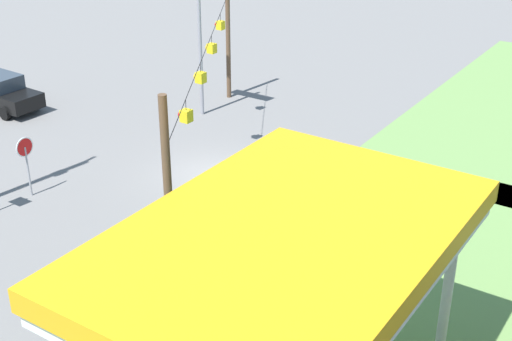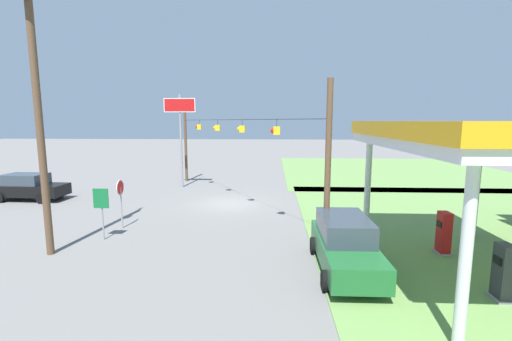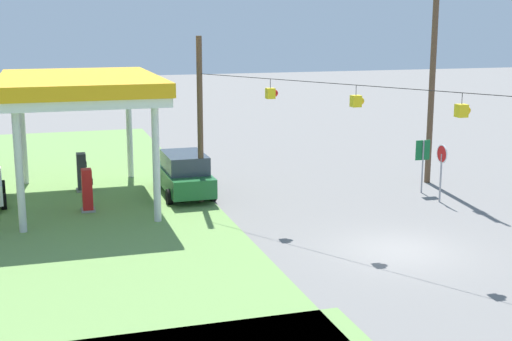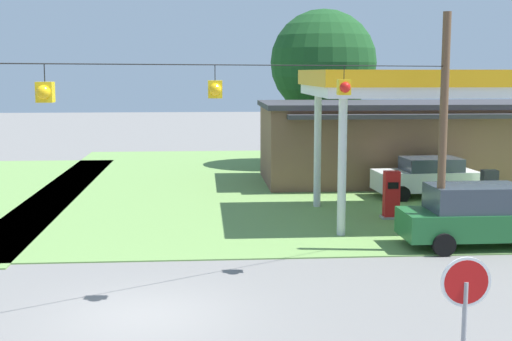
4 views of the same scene
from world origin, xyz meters
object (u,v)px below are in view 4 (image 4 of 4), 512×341
car_at_pumps_front (481,216)px  stop_sign_roadside (465,300)px  fuel_pump_near (391,196)px  gas_station_canopy (444,84)px  gas_station_store (405,142)px  fuel_pump_far (489,195)px  car_at_pumps_rear (426,177)px  tree_behind_station (323,63)px

car_at_pumps_front → stop_sign_roadside: 11.20m
fuel_pump_near → car_at_pumps_front: car_at_pumps_front is taller
fuel_pump_near → stop_sign_roadside: (-2.75, -14.59, 0.97)m
gas_station_canopy → stop_sign_roadside: (-4.57, -14.59, -3.07)m
gas_station_canopy → gas_station_store: gas_station_canopy is taller
fuel_pump_far → car_at_pumps_rear: (-0.97, 4.31, 0.05)m
fuel_pump_near → car_at_pumps_rear: (2.67, 4.31, 0.05)m
car_at_pumps_rear → tree_behind_station: 12.12m
fuel_pump_near → stop_sign_roadside: size_ratio=0.71×
stop_sign_roadside → gas_station_canopy: bearing=-107.4°
fuel_pump_far → gas_station_canopy: bearing=180.0°
gas_station_store → stop_sign_roadside: size_ratio=5.55×
gas_station_canopy → fuel_pump_near: size_ratio=5.45×
gas_station_canopy → fuel_pump_far: 4.43m
fuel_pump_near → gas_station_store: bearing=71.2°
gas_station_canopy → gas_station_store: size_ratio=0.70×
fuel_pump_near → car_at_pumps_rear: 5.07m
tree_behind_station → stop_sign_roadside: bearing=-95.3°
fuel_pump_far → stop_sign_roadside: stop_sign_roadside is taller
fuel_pump_near → fuel_pump_far: (3.64, 0.00, 0.00)m
car_at_pumps_front → fuel_pump_near: bearing=110.4°
car_at_pumps_rear → stop_sign_roadside: bearing=70.8°
stop_sign_roadside → tree_behind_station: size_ratio=0.28×
gas_station_canopy → gas_station_store: (1.15, 8.73, -2.93)m
gas_station_canopy → tree_behind_station: 15.19m
fuel_pump_far → stop_sign_roadside: bearing=-113.6°
fuel_pump_near → fuel_pump_far: same height
fuel_pump_far → car_at_pumps_rear: fuel_pump_far is taller
fuel_pump_far → stop_sign_roadside: (-6.38, -14.59, 0.97)m
car_at_pumps_rear → tree_behind_station: (-2.68, 10.74, 4.93)m
fuel_pump_far → tree_behind_station: bearing=103.6°
gas_station_store → tree_behind_station: tree_behind_station is taller
gas_station_store → car_at_pumps_front: size_ratio=2.74×
car_at_pumps_rear → stop_sign_roadside: size_ratio=1.75×
gas_station_canopy → car_at_pumps_rear: size_ratio=2.21×
car_at_pumps_rear → stop_sign_roadside: stop_sign_roadside is taller
stop_sign_roadside → tree_behind_station: bearing=-95.3°
gas_station_canopy → tree_behind_station: size_ratio=1.10×
gas_station_store → car_at_pumps_rear: bearing=-93.8°
car_at_pumps_rear → fuel_pump_far: bearing=99.4°
fuel_pump_near → gas_station_canopy: bearing=0.0°
gas_station_canopy → stop_sign_roadside: gas_station_canopy is taller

